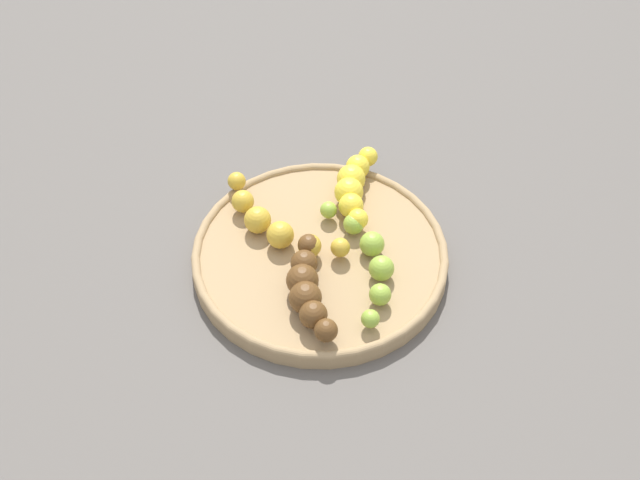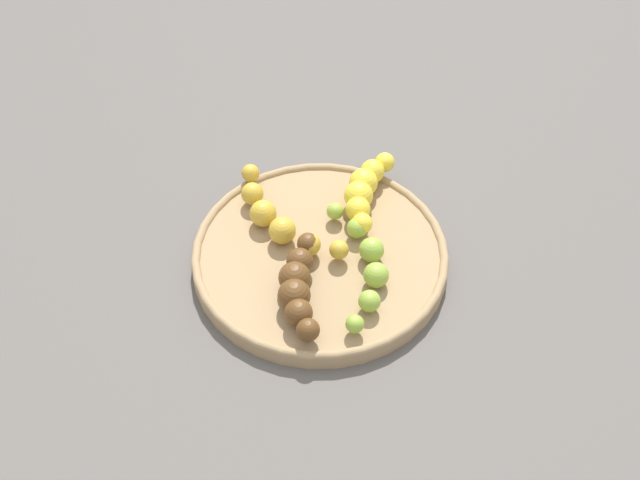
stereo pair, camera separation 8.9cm
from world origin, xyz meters
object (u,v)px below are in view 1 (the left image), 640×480
Objects in this scene: banana_green at (368,258)px; banana_yellow at (354,186)px; fruit_bowl at (320,255)px; banana_spotted at (274,223)px; banana_overripe at (308,288)px.

banana_yellow is at bearing 82.90° from banana_green.
banana_spotted reaches higher than fruit_bowl.
fruit_bowl is 2.20× the size of banana_overripe.
banana_spotted is at bearing 41.16° from banana_yellow.
banana_spotted reaches higher than banana_green.
banana_green is at bearing 105.51° from banana_spotted.
banana_overripe reaches higher than banana_green.
banana_yellow is (-0.07, -0.06, 0.02)m from fruit_bowl.
banana_overripe is (0.01, 0.10, 0.00)m from banana_spotted.
banana_green is 0.08m from banana_overripe.
fruit_bowl is 0.06m from banana_spotted.
fruit_bowl is 1.63× the size of banana_green.
banana_spotted is at bearing 140.73° from banana_green.
banana_green is at bearing -153.53° from banana_overripe.
banana_spotted is (0.11, 0.01, -0.00)m from banana_yellow.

